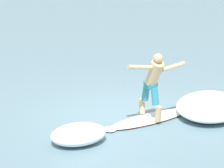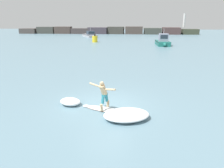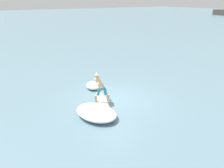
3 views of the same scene
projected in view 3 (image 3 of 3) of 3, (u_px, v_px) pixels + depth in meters
ground_plane at (114, 98)px, 11.84m from camera, size 200.00×200.00×0.00m
surfboard at (102, 101)px, 11.45m from camera, size 2.40×1.30×0.20m
surfer at (100, 86)px, 11.07m from camera, size 1.38×0.94×1.51m
wave_foam_at_tail at (96, 112)px, 10.01m from camera, size 2.47×2.05×0.39m
wave_foam_at_nose at (94, 85)px, 13.14m from camera, size 1.42×1.27×0.36m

